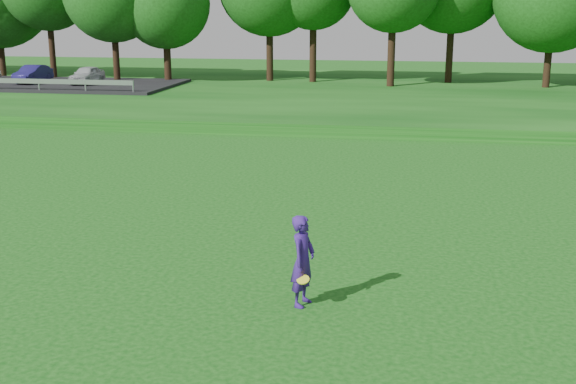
# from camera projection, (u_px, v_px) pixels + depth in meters

# --- Properties ---
(ground) EXTENTS (140.00, 140.00, 0.00)m
(ground) POSITION_uv_depth(u_px,v_px,m) (206.00, 293.00, 15.19)
(ground) COLOR #0D440D
(ground) RESTS_ON ground
(berm) EXTENTS (130.00, 30.00, 0.60)m
(berm) POSITION_uv_depth(u_px,v_px,m) (350.00, 94.00, 47.57)
(berm) COLOR #0D440D
(berm) RESTS_ON ground
(walking_path) EXTENTS (130.00, 1.60, 0.04)m
(walking_path) POSITION_uv_depth(u_px,v_px,m) (324.00, 134.00, 34.28)
(walking_path) COLOR gray
(walking_path) RESTS_ON ground
(parking_lot) EXTENTS (24.00, 9.00, 1.38)m
(parking_lot) POSITION_uv_depth(u_px,v_px,m) (0.00, 79.00, 50.31)
(parking_lot) COLOR black
(parking_lot) RESTS_ON berm
(woman) EXTENTS (0.61, 0.80, 1.87)m
(woman) POSITION_uv_depth(u_px,v_px,m) (303.00, 261.00, 14.37)
(woman) COLOR navy
(woman) RESTS_ON ground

